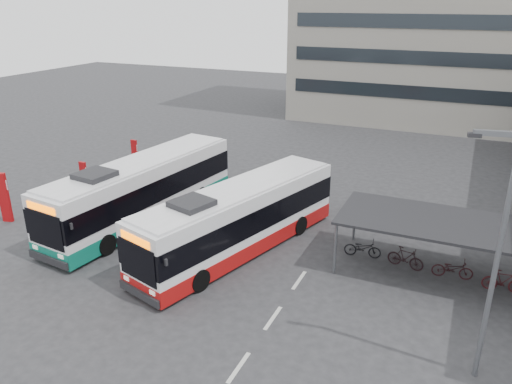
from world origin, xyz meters
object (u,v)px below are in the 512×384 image
at_px(bus_main, 239,219).
at_px(pedestrian, 189,227).
at_px(lamp_post, 496,248).
at_px(bus_teal, 143,191).

relative_size(bus_main, pedestrian, 6.21).
bearing_deg(pedestrian, lamp_post, -108.70).
distance_m(bus_main, pedestrian, 2.58).
bearing_deg(bus_teal, bus_main, -2.73).
xyz_separation_m(pedestrian, lamp_post, (13.05, -4.14, 3.65)).
height_order(bus_teal, lamp_post, lamp_post).
distance_m(pedestrian, lamp_post, 14.17).
height_order(bus_main, bus_teal, bus_teal).
relative_size(bus_teal, lamp_post, 1.56).
height_order(bus_main, pedestrian, bus_main).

